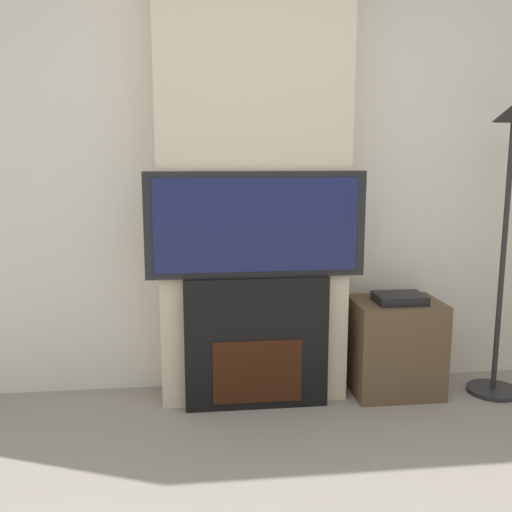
{
  "coord_description": "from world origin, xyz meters",
  "views": [
    {
      "loc": [
        -0.35,
        -1.28,
        1.38
      ],
      "look_at": [
        0.0,
        1.69,
        0.84
      ],
      "focal_mm": 40.0,
      "sensor_mm": 36.0,
      "label": 1
    }
  ],
  "objects_px": {
    "fireplace": "(256,342)",
    "media_stand": "(395,345)",
    "television": "(256,225)",
    "floor_lamp": "(507,212)"
  },
  "relations": [
    {
      "from": "fireplace",
      "to": "media_stand",
      "type": "xyz_separation_m",
      "value": [
        0.82,
        0.08,
        -0.08
      ]
    },
    {
      "from": "television",
      "to": "media_stand",
      "type": "height_order",
      "value": "television"
    },
    {
      "from": "media_stand",
      "to": "television",
      "type": "bearing_deg",
      "value": -174.33
    },
    {
      "from": "television",
      "to": "floor_lamp",
      "type": "distance_m",
      "value": 1.4
    },
    {
      "from": "floor_lamp",
      "to": "media_stand",
      "type": "distance_m",
      "value": 0.97
    },
    {
      "from": "television",
      "to": "floor_lamp",
      "type": "bearing_deg",
      "value": 0.12
    },
    {
      "from": "fireplace",
      "to": "television",
      "type": "bearing_deg",
      "value": -90.0
    },
    {
      "from": "fireplace",
      "to": "media_stand",
      "type": "bearing_deg",
      "value": 5.53
    },
    {
      "from": "fireplace",
      "to": "media_stand",
      "type": "distance_m",
      "value": 0.83
    },
    {
      "from": "media_stand",
      "to": "fireplace",
      "type": "bearing_deg",
      "value": -174.47
    }
  ]
}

